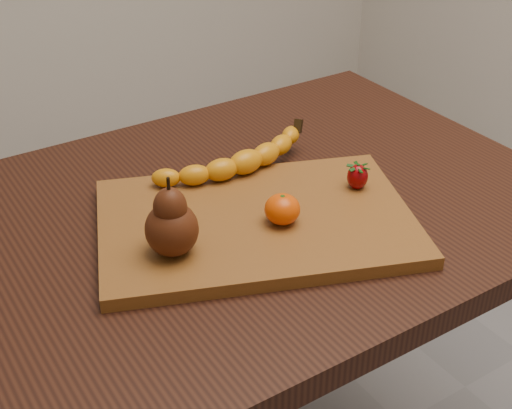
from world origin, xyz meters
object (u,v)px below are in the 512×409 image
table (241,257)px  cutting_board (256,222)px  mandarin (282,209)px  pear (171,216)px

table → cutting_board: (-0.01, -0.07, 0.11)m
mandarin → table: bearing=95.5°
table → cutting_board: 0.13m
cutting_board → pear: bearing=-153.2°
pear → mandarin: size_ratio=2.19×
cutting_board → mandarin: size_ratio=8.80×
cutting_board → mandarin: bearing=-33.7°
cutting_board → pear: 0.16m
table → mandarin: mandarin is taller
pear → cutting_board: bearing=5.5°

